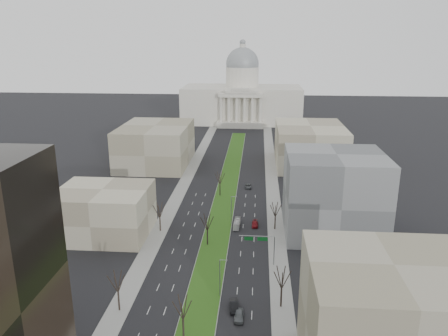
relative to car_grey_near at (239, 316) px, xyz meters
The scene contains 25 objects.
ground 73.46m from the car_grey_near, 96.57° to the left, with size 600.00×600.00×0.00m, color black.
median 72.45m from the car_grey_near, 96.66° to the left, with size 8.00×222.03×0.20m.
sidewalk_left 54.52m from the car_grey_near, 118.37° to the left, with size 5.00×330.00×0.15m, color gray.
sidewalk_right 48.83m from the car_grey_near, 79.26° to the left, with size 5.00×330.00×0.15m, color gray.
capitol 223.26m from the car_grey_near, 92.16° to the left, with size 80.00×46.00×55.00m.
building_beige_left 56.52m from the car_grey_near, 137.47° to the left, with size 26.00×22.00×14.00m, color gray.
building_tan_right 30.57m from the car_grey_near, 31.42° to the right, with size 26.00×24.00×22.00m, color gray.
building_grey_right 52.95m from the car_grey_near, 60.35° to the left, with size 28.00×26.00×24.00m, color slate.
building_far_left 121.30m from the car_grey_near, 111.02° to the left, with size 30.00×40.00×18.00m, color gray.
building_far_right 121.21m from the car_grey_near, 77.29° to the left, with size 30.00×40.00×18.00m, color gray.
tree_left_mid 26.36m from the car_grey_near, behind, with size 5.40×5.40×9.72m.
tree_left_far 48.69m from the car_grey_near, 122.00° to the left, with size 5.28×5.28×9.50m.
tree_right_mid 11.94m from the car_grey_near, 29.48° to the left, with size 5.52×5.52×9.94m.
tree_right_far 46.18m from the car_grey_near, 78.93° to the left, with size 5.04×5.04×9.07m.
tree_median_a 14.00m from the car_grey_near, 145.96° to the right, with size 5.40×5.40×9.72m.
tree_median_b 35.13m from the car_grey_near, 107.51° to the left, with size 5.40×5.40×9.72m.
tree_median_c 73.97m from the car_grey_near, 98.11° to the left, with size 5.40×5.40×9.72m.
streetlamp_median_b 10.06m from the car_grey_near, 120.21° to the left, with size 1.90×0.20×9.16m.
streetlamp_median_c 48.36m from the car_grey_near, 95.53° to the left, with size 1.90×0.20×9.16m.
mast_arm_signs 24.15m from the car_grey_near, 77.53° to the left, with size 9.12×0.24×8.09m.
car_grey_near is the anchor object (origin of this frame).
car_black 3.53m from the car_grey_near, 110.86° to the left, with size 1.77×5.09×1.68m, color black.
car_red 46.97m from the car_grey_near, 86.64° to the left, with size 1.90×4.67×1.35m, color maroon.
car_grey_far 82.66m from the car_grey_near, 90.16° to the left, with size 2.24×4.85×1.35m, color #474B4E.
box_van 46.08m from the car_grey_near, 93.47° to the left, with size 1.74×7.44×2.07m, color white.
Camera 1 is at (11.41, -30.49, 55.78)m, focal length 35.00 mm.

